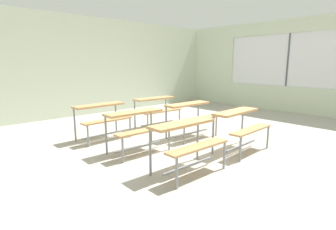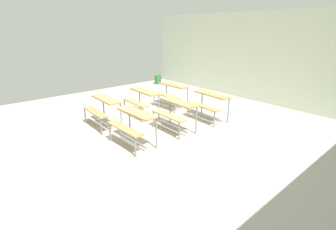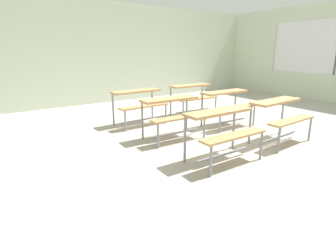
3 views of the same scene
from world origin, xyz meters
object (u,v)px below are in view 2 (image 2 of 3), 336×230
(desk_bench_r1c1, at_px, (175,109))
(desk_bench_r2c0, at_px, (171,90))
(desk_bench_r1c0, at_px, (142,97))
(desk_bench_r0c0, at_px, (102,106))
(desk_bench_r0c1, at_px, (133,121))
(desk_bench_r2c1, at_px, (209,100))
(trash_bin, at_px, (158,79))

(desk_bench_r1c1, distance_m, desk_bench_r2c0, 1.91)
(desk_bench_r1c0, relative_size, desk_bench_r1c1, 1.00)
(desk_bench_r0c0, distance_m, desk_bench_r1c1, 1.89)
(desk_bench_r0c1, bearing_deg, desk_bench_r0c0, 178.21)
(desk_bench_r0c0, height_order, desk_bench_r2c1, same)
(desk_bench_r1c0, relative_size, desk_bench_r2c0, 1.00)
(desk_bench_r0c0, height_order, trash_bin, desk_bench_r0c0)
(desk_bench_r1c0, distance_m, desk_bench_r2c1, 1.93)
(desk_bench_r0c0, height_order, desk_bench_r2c0, same)
(desk_bench_r0c0, relative_size, desk_bench_r2c1, 0.99)
(desk_bench_r2c0, xyz_separation_m, desk_bench_r2c1, (1.55, 0.04, 0.00))
(desk_bench_r0c1, distance_m, desk_bench_r1c0, 1.89)
(desk_bench_r1c1, relative_size, desk_bench_r2c0, 1.00)
(desk_bench_r1c0, distance_m, desk_bench_r1c1, 1.44)
(desk_bench_r1c0, bearing_deg, desk_bench_r1c1, 1.98)
(desk_bench_r0c1, bearing_deg, desk_bench_r1c1, 87.64)
(desk_bench_r1c0, bearing_deg, trash_bin, 137.10)
(desk_bench_r2c1, bearing_deg, desk_bench_r2c0, -175.83)
(desk_bench_r1c0, relative_size, trash_bin, 2.75)
(desk_bench_r0c0, height_order, desk_bench_r1c1, same)
(desk_bench_r2c0, height_order, desk_bench_r2c1, same)
(desk_bench_r0c0, height_order, desk_bench_r0c1, same)
(desk_bench_r2c0, xyz_separation_m, trash_bin, (-3.08, 1.90, -0.36))
(trash_bin, bearing_deg, desk_bench_r2c1, -21.83)
(desk_bench_r1c1, distance_m, trash_bin, 5.53)
(trash_bin, bearing_deg, desk_bench_r0c0, -53.83)
(desk_bench_r0c0, relative_size, desk_bench_r1c0, 0.99)
(desk_bench_r0c0, relative_size, desk_bench_r1c1, 1.00)
(desk_bench_r0c0, xyz_separation_m, desk_bench_r1c0, (-0.01, 1.23, 0.00))
(desk_bench_r0c1, xyz_separation_m, desk_bench_r1c1, (0.01, 1.24, 0.00))
(desk_bench_r0c1, relative_size, trash_bin, 2.76)
(desk_bench_r0c0, bearing_deg, trash_bin, 127.13)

